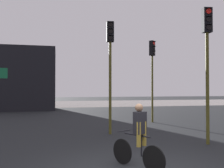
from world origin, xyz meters
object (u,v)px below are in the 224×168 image
Objects in this scene: traffic_light_center at (110,56)px; traffic_light_far_right at (152,66)px; distant_building at (2,79)px; traffic_light_near_right at (207,50)px; cyclist at (139,136)px.

traffic_light_center is 4.73m from traffic_light_far_right.
traffic_light_center reaches higher than traffic_light_far_right.
traffic_light_center is (7.37, -14.47, 0.46)m from distant_building.
distant_building is 1.97× the size of traffic_light_center.
traffic_light_near_right reaches higher than traffic_light_far_right.
distant_building is at bearing 80.57° from cyclist.
distant_building is 20.71m from cyclist.
traffic_light_far_right reaches higher than cyclist.
traffic_light_near_right is (10.38, -17.23, 0.43)m from distant_building.
traffic_light_far_right is at bearing -86.61° from traffic_light_near_right.
distant_building reaches higher than traffic_light_far_right.
traffic_light_far_right is 9.38m from cyclist.
traffic_light_near_right is at bearing 49.80° from traffic_light_far_right.
traffic_light_far_right is (0.32, 6.12, -0.01)m from traffic_light_near_right.
traffic_light_near_right is at bearing -58.93° from distant_building.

